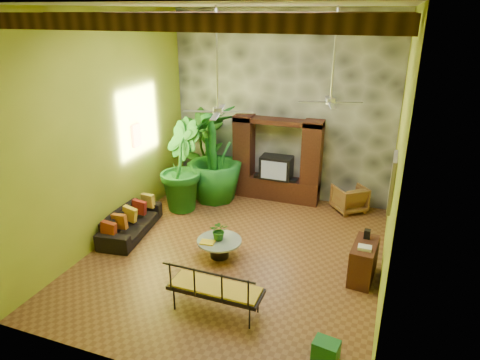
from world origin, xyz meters
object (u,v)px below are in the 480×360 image
at_px(sofa, 131,222).
at_px(ceiling_fan_back, 331,91).
at_px(tall_plant_c, 214,154).
at_px(coffee_table, 219,246).
at_px(wicker_armchair, 349,198).
at_px(tall_plant_b, 180,166).
at_px(side_console, 363,261).
at_px(iron_bench, 214,288).
at_px(tall_plant_a, 202,151).
at_px(green_bin, 326,351).
at_px(entertainment_center, 277,166).
at_px(ceiling_fan_front, 218,100).

bearing_deg(sofa, ceiling_fan_back, -81.94).
bearing_deg(tall_plant_c, coffee_table, -64.92).
xyz_separation_m(wicker_armchair, tall_plant_b, (-4.21, -1.34, 0.83)).
distance_m(tall_plant_c, side_console, 4.99).
distance_m(iron_bench, side_console, 3.04).
height_order(wicker_armchair, tall_plant_a, tall_plant_a).
distance_m(ceiling_fan_back, wicker_armchair, 3.58).
relative_size(coffee_table, iron_bench, 0.57).
xyz_separation_m(coffee_table, side_console, (2.94, 0.24, 0.12)).
height_order(tall_plant_c, iron_bench, tall_plant_c).
bearing_deg(green_bin, side_console, 82.57).
relative_size(coffee_table, side_console, 1.00).
relative_size(ceiling_fan_back, sofa, 0.93).
height_order(tall_plant_b, green_bin, tall_plant_b).
height_order(entertainment_center, tall_plant_b, tall_plant_b).
distance_m(ceiling_fan_front, sofa, 3.98).
distance_m(ceiling_fan_back, tall_plant_b, 4.42).
distance_m(sofa, coffee_table, 2.38).
bearing_deg(entertainment_center, ceiling_fan_front, -93.24).
xyz_separation_m(entertainment_center, iron_bench, (0.35, -5.14, -0.43)).
xyz_separation_m(entertainment_center, ceiling_fan_front, (-0.20, -3.54, 2.44)).
xyz_separation_m(ceiling_fan_front, coffee_table, (-0.09, 0.14, -3.15)).
height_order(ceiling_fan_front, green_bin, ceiling_fan_front).
distance_m(tall_plant_b, tall_plant_c, 1.03).
bearing_deg(coffee_table, green_bin, -39.15).
distance_m(ceiling_fan_back, side_console, 3.42).
relative_size(entertainment_center, iron_bench, 1.45).
height_order(ceiling_fan_front, tall_plant_b, ceiling_fan_front).
xyz_separation_m(entertainment_center, tall_plant_b, (-2.19, -1.46, 0.22)).
relative_size(sofa, tall_plant_c, 0.75).
bearing_deg(wicker_armchair, ceiling_fan_back, 38.32).
bearing_deg(coffee_table, tall_plant_a, 120.22).
xyz_separation_m(tall_plant_b, side_console, (4.84, -1.70, -0.80)).
distance_m(ceiling_fan_front, side_console, 4.17).
bearing_deg(tall_plant_a, sofa, -99.67).
bearing_deg(iron_bench, entertainment_center, 94.50).
distance_m(sofa, wicker_armchair, 5.57).
bearing_deg(sofa, ceiling_fan_front, -106.81).
relative_size(wicker_armchair, green_bin, 2.01).
bearing_deg(ceiling_fan_front, sofa, 171.09).
bearing_deg(entertainment_center, sofa, -130.05).
xyz_separation_m(ceiling_fan_front, ceiling_fan_back, (1.80, 1.60, 0.00)).
xyz_separation_m(entertainment_center, ceiling_fan_back, (1.60, -1.94, 2.44)).
relative_size(entertainment_center, green_bin, 6.30).
bearing_deg(ceiling_fan_back, tall_plant_b, 172.77).
xyz_separation_m(side_console, green_bin, (-0.31, -2.38, -0.21)).
height_order(tall_plant_b, tall_plant_c, tall_plant_c).
relative_size(ceiling_fan_back, coffee_table, 1.96).
bearing_deg(entertainment_center, side_console, -49.95).
bearing_deg(entertainment_center, green_bin, -67.07).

